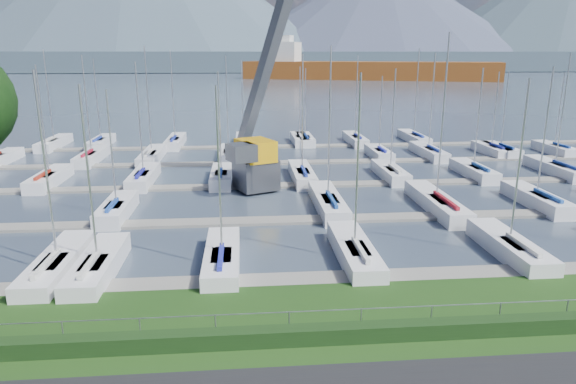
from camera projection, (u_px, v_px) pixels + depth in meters
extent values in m
cube|color=black|center=(324.00, 381.00, 18.43)|extent=(160.00, 2.00, 0.04)
cube|color=#3C4858|center=(247.00, 76.00, 271.33)|extent=(800.00, 540.00, 0.20)
cube|color=#193312|center=(314.00, 335.00, 20.84)|extent=(80.00, 0.70, 0.70)
cylinder|color=gray|center=(313.00, 311.00, 21.00)|extent=(80.00, 0.04, 0.04)
cube|color=#3F505D|center=(246.00, 61.00, 336.93)|extent=(900.00, 80.00, 12.00)
cone|color=#41485F|center=(381.00, 13.00, 413.44)|extent=(300.00, 300.00, 85.00)
cone|color=#3D4D59|center=(574.00, 5.00, 435.32)|extent=(320.00, 320.00, 100.00)
cube|color=slate|center=(298.00, 280.00, 27.14)|extent=(90.00, 1.60, 0.25)
cube|color=slate|center=(283.00, 221.00, 36.75)|extent=(90.00, 1.60, 0.25)
cube|color=gray|center=(275.00, 186.00, 46.36)|extent=(90.00, 1.60, 0.25)
cube|color=gray|center=(269.00, 163.00, 55.97)|extent=(90.00, 1.60, 0.25)
cube|color=slate|center=(265.00, 147.00, 65.59)|extent=(90.00, 1.60, 0.25)
cube|color=#515258|center=(256.00, 174.00, 44.69)|extent=(4.21, 4.21, 2.60)
cube|color=#E8A60D|center=(256.00, 150.00, 44.13)|extent=(3.74, 4.15, 1.80)
cube|color=slate|center=(273.00, 42.00, 46.24)|extent=(7.01, 9.91, 19.89)
cube|color=#54575C|center=(241.00, 153.00, 42.06)|extent=(2.71, 2.81, 1.40)
cube|color=brown|center=(368.00, 73.00, 228.92)|extent=(111.53, 54.09, 10.00)
cube|color=silver|center=(283.00, 56.00, 236.34)|extent=(17.85, 17.85, 12.00)
cube|color=silver|center=(283.00, 40.00, 234.50)|extent=(10.20, 10.20, 4.00)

